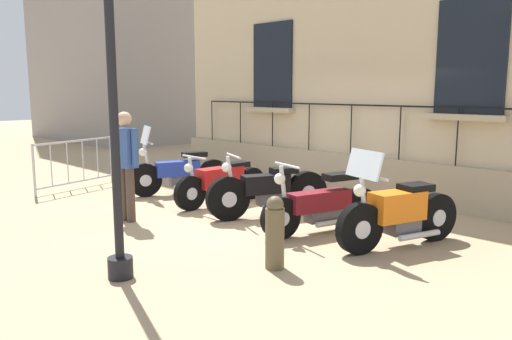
# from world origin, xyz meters

# --- Properties ---
(ground_plane) EXTENTS (60.00, 60.00, 0.00)m
(ground_plane) POSITION_xyz_m (0.00, 0.00, 0.00)
(ground_plane) COLOR tan
(building_facade) EXTENTS (0.82, 10.14, 6.55)m
(building_facade) POSITION_xyz_m (-2.82, 0.00, 3.15)
(building_facade) COLOR #C6B28E
(building_facade) RESTS_ON ground_plane
(motorcycle_blue) EXTENTS (1.99, 0.92, 1.40)m
(motorcycle_blue) POSITION_xyz_m (-0.02, -2.47, 0.44)
(motorcycle_blue) COLOR black
(motorcycle_blue) RESTS_ON ground_plane
(motorcycle_red) EXTENTS (2.05, 0.68, 0.95)m
(motorcycle_red) POSITION_xyz_m (-0.00, -1.13, 0.42)
(motorcycle_red) COLOR black
(motorcycle_red) RESTS_ON ground_plane
(motorcycle_black) EXTENTS (2.02, 1.02, 1.07)m
(motorcycle_black) POSITION_xyz_m (0.04, 0.07, 0.43)
(motorcycle_black) COLOR black
(motorcycle_black) RESTS_ON ground_plane
(motorcycle_maroon) EXTENTS (2.00, 0.84, 1.07)m
(motorcycle_maroon) POSITION_xyz_m (0.15, 1.27, 0.40)
(motorcycle_maroon) COLOR black
(motorcycle_maroon) RESTS_ON ground_plane
(motorcycle_orange) EXTENTS (1.93, 0.92, 1.34)m
(motorcycle_orange) POSITION_xyz_m (0.02, 2.44, 0.46)
(motorcycle_orange) COLOR black
(motorcycle_orange) RESTS_ON ground_plane
(crowd_barrier) EXTENTS (1.97, 0.50, 1.05)m
(crowd_barrier) POSITION_xyz_m (1.20, -4.45, 0.56)
(crowd_barrier) COLOR #B7B7BF
(crowd_barrier) RESTS_ON ground_plane
(bollard) EXTENTS (0.23, 0.23, 0.87)m
(bollard) POSITION_xyz_m (1.77, 1.82, 0.44)
(bollard) COLOR brown
(bollard) RESTS_ON ground_plane
(pedestrian_standing) EXTENTS (0.27, 0.53, 1.75)m
(pedestrian_standing) POSITION_xyz_m (1.84, -1.32, 1.00)
(pedestrian_standing) COLOR #47382D
(pedestrian_standing) RESTS_ON ground_plane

